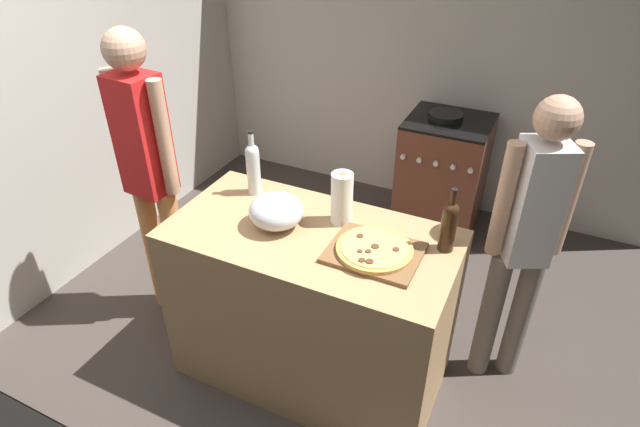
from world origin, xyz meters
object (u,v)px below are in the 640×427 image
pizza (374,249)px  stove (442,174)px  mixing_bowl (276,211)px  paper_towel_roll (342,198)px  wine_bottle_green (253,167)px  wine_bottle_amber (449,224)px  person_in_red (526,237)px  person_in_stripes (148,165)px

pizza → stove: 1.83m
mixing_bowl → paper_towel_roll: paper_towel_roll is taller
mixing_bowl → wine_bottle_green: (-0.25, 0.22, 0.07)m
wine_bottle_amber → person_in_red: bearing=43.1°
paper_towel_roll → person_in_red: bearing=19.7°
paper_towel_roll → person_in_red: (0.82, 0.29, -0.16)m
pizza → person_in_red: (0.58, 0.47, -0.06)m
paper_towel_roll → person_in_stripes: bearing=-176.3°
mixing_bowl → wine_bottle_amber: 0.78m
wine_bottle_amber → person_in_stripes: bearing=-177.5°
mixing_bowl → paper_towel_roll: size_ratio=0.99×
paper_towel_roll → wine_bottle_amber: wine_bottle_amber is taller
wine_bottle_amber → person_in_stripes: person_in_stripes is taller
paper_towel_roll → person_in_red: 0.88m
paper_towel_roll → wine_bottle_amber: (0.50, -0.00, 0.00)m
mixing_bowl → person_in_red: size_ratio=0.16×
mixing_bowl → person_in_red: (1.08, 0.45, -0.11)m
wine_bottle_green → person_in_red: (1.33, 0.24, -0.18)m
pizza → paper_towel_roll: size_ratio=1.29×
person_in_stripes → mixing_bowl: bearing=-6.1°
pizza → paper_towel_roll: paper_towel_roll is taller
pizza → wine_bottle_green: size_ratio=0.97×
wine_bottle_amber → stove: wine_bottle_amber is taller
stove → wine_bottle_amber: bearing=-77.4°
wine_bottle_green → person_in_stripes: 0.61m
stove → person_in_stripes: (-1.26, -1.65, 0.57)m
wine_bottle_green → wine_bottle_amber: wine_bottle_green is taller
pizza → wine_bottle_amber: size_ratio=1.10×
wine_bottle_green → person_in_stripes: (-0.59, -0.13, -0.07)m
stove → person_in_stripes: bearing=-127.3°
pizza → wine_bottle_amber: (0.27, 0.17, 0.10)m
wine_bottle_green → person_in_red: person_in_red is taller
wine_bottle_green → person_in_stripes: person_in_stripes is taller
mixing_bowl → stove: mixing_bowl is taller
pizza → mixing_bowl: mixing_bowl is taller
mixing_bowl → wine_bottle_amber: (0.77, 0.16, 0.05)m
wine_bottle_amber → stove: 1.74m
person_in_stripes → person_in_red: (1.93, 0.36, -0.11)m
wine_bottle_amber → person_in_red: 0.46m
wine_bottle_green → wine_bottle_amber: 1.02m
pizza → wine_bottle_amber: bearing=32.9°
pizza → person_in_stripes: bearing=175.5°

